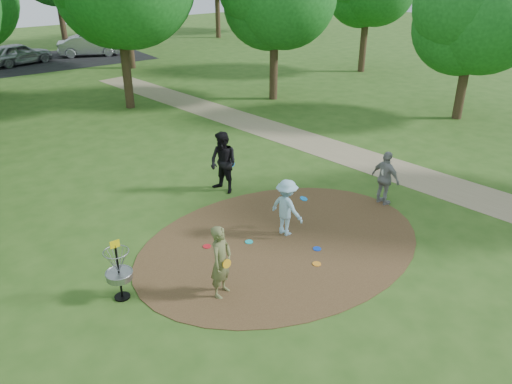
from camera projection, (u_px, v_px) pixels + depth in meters
ground at (281, 243)px, 13.77m from camera, size 100.00×100.00×0.00m
dirt_clearing at (281, 243)px, 13.77m from camera, size 8.40×8.40×0.02m
footpath at (384, 166)px, 18.66m from camera, size 7.55×39.89×0.01m
parking_lot at (48, 61)px, 36.69m from camera, size 14.00×8.00×0.01m
player_observer_with_disc at (221, 262)px, 11.34m from camera, size 0.79×0.70×1.81m
player_throwing_with_disc at (287, 208)px, 13.87m from camera, size 1.12×1.17×1.67m
player_walking_with_disc at (223, 163)px, 16.30m from camera, size 1.00×1.16×2.07m
player_waiting_with_disc at (385, 178)px, 15.54m from camera, size 0.45×1.04×1.77m
disc_ground_cyan at (249, 242)px, 13.78m from camera, size 0.22×0.22×0.02m
disc_ground_blue at (317, 249)px, 13.46m from camera, size 0.22×0.22×0.02m
disc_ground_red at (207, 246)px, 13.57m from camera, size 0.22×0.22×0.02m
car_left at (19, 54)px, 35.17m from camera, size 4.74×2.82×1.51m
car_right at (90, 46)px, 38.10m from camera, size 4.94×3.15×1.54m
disc_ground_orange at (317, 264)px, 12.80m from camera, size 0.22×0.22×0.02m
disc_golf_basket at (118, 266)px, 11.23m from camera, size 0.63×0.63×1.54m
tree_ring at (145, 5)px, 20.01m from camera, size 37.12×45.83×9.57m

